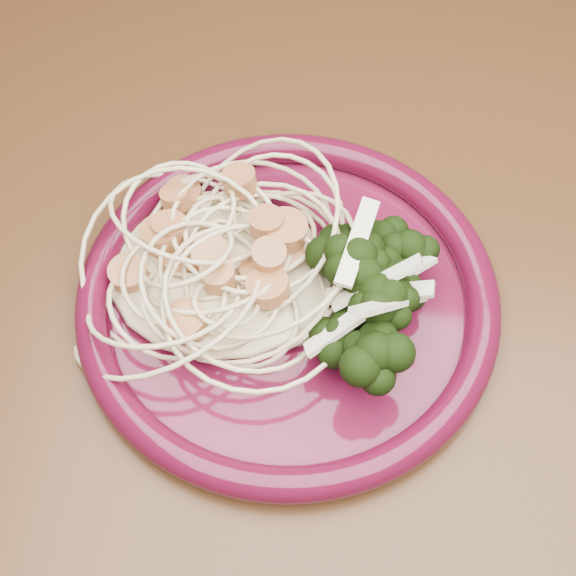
{
  "coord_description": "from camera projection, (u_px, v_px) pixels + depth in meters",
  "views": [
    {
      "loc": [
        0.11,
        -0.26,
        1.19
      ],
      "look_at": [
        0.08,
        0.01,
        0.77
      ],
      "focal_mm": 50.0,
      "sensor_mm": 36.0,
      "label": 1
    }
  ],
  "objects": [
    {
      "name": "scallop_cluster",
      "position": [
        215.0,
        228.0,
        0.47
      ],
      "size": [
        0.16,
        0.16,
        0.04
      ],
      "primitive_type": null,
      "rotation": [
        0.0,
        0.0,
        -0.25
      ],
      "color": "#BB7642",
      "rests_on": "spaghetti_pile"
    },
    {
      "name": "dining_table",
      "position": [
        183.0,
        371.0,
        0.59
      ],
      "size": [
        1.2,
        0.8,
        0.75
      ],
      "color": "#472814",
      "rests_on": "ground"
    },
    {
      "name": "dinner_plate",
      "position": [
        288.0,
        297.0,
        0.5
      ],
      "size": [
        0.32,
        0.32,
        0.02
      ],
      "rotation": [
        0.0,
        0.0,
        -0.25
      ],
      "color": "#4D0C23",
      "rests_on": "dining_table"
    },
    {
      "name": "spaghetti_pile",
      "position": [
        220.0,
        264.0,
        0.5
      ],
      "size": [
        0.17,
        0.16,
        0.03
      ],
      "primitive_type": "ellipsoid",
      "rotation": [
        0.0,
        0.0,
        -0.25
      ],
      "color": "beige",
      "rests_on": "dinner_plate"
    },
    {
      "name": "broccoli_pile",
      "position": [
        376.0,
        308.0,
        0.47
      ],
      "size": [
        0.11,
        0.15,
        0.05
      ],
      "primitive_type": "ellipsoid",
      "rotation": [
        0.0,
        0.0,
        -0.25
      ],
      "color": "black",
      "rests_on": "dinner_plate"
    },
    {
      "name": "onion_garnish",
      "position": [
        381.0,
        280.0,
        0.45
      ],
      "size": [
        0.08,
        0.1,
        0.06
      ],
      "primitive_type": null,
      "rotation": [
        0.0,
        0.0,
        -0.25
      ],
      "color": "beige",
      "rests_on": "broccoli_pile"
    }
  ]
}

